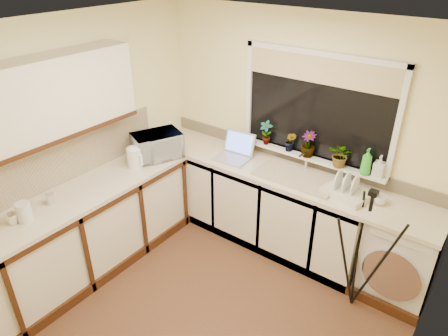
# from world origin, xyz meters

# --- Properties ---
(floor) EXTENTS (3.20, 3.20, 0.00)m
(floor) POSITION_xyz_m (0.00, 0.00, 0.00)
(floor) COLOR brown
(floor) RESTS_ON ground
(ceiling) EXTENTS (3.20, 3.20, 0.00)m
(ceiling) POSITION_xyz_m (0.00, 0.00, 2.45)
(ceiling) COLOR white
(ceiling) RESTS_ON ground
(wall_back) EXTENTS (3.20, 0.00, 3.20)m
(wall_back) POSITION_xyz_m (0.00, 1.50, 1.23)
(wall_back) COLOR #FBEEA7
(wall_back) RESTS_ON ground
(wall_front) EXTENTS (3.20, 0.00, 3.20)m
(wall_front) POSITION_xyz_m (0.00, -1.50, 1.23)
(wall_front) COLOR #FBEEA7
(wall_front) RESTS_ON ground
(wall_left) EXTENTS (0.00, 3.00, 3.00)m
(wall_left) POSITION_xyz_m (-1.60, 0.00, 1.23)
(wall_left) COLOR #FBEEA7
(wall_left) RESTS_ON ground
(wall_right) EXTENTS (0.00, 3.00, 3.00)m
(wall_right) POSITION_xyz_m (1.60, 0.00, 1.23)
(wall_right) COLOR #FBEEA7
(wall_right) RESTS_ON ground
(base_cabinet_back) EXTENTS (2.55, 0.60, 0.86)m
(base_cabinet_back) POSITION_xyz_m (-0.33, 1.20, 0.43)
(base_cabinet_back) COLOR silver
(base_cabinet_back) RESTS_ON floor
(base_cabinet_left) EXTENTS (0.54, 2.40, 0.86)m
(base_cabinet_left) POSITION_xyz_m (-1.30, -0.30, 0.43)
(base_cabinet_left) COLOR silver
(base_cabinet_left) RESTS_ON floor
(worktop_back) EXTENTS (3.20, 0.60, 0.04)m
(worktop_back) POSITION_xyz_m (0.00, 1.20, 0.88)
(worktop_back) COLOR beige
(worktop_back) RESTS_ON base_cabinet_back
(worktop_left) EXTENTS (0.60, 2.40, 0.04)m
(worktop_left) POSITION_xyz_m (-1.30, -0.30, 0.88)
(worktop_left) COLOR beige
(worktop_left) RESTS_ON base_cabinet_left
(upper_cabinet) EXTENTS (0.28, 1.90, 0.70)m
(upper_cabinet) POSITION_xyz_m (-1.44, -0.45, 1.80)
(upper_cabinet) COLOR silver
(upper_cabinet) RESTS_ON wall_left
(splashback_left) EXTENTS (0.02, 2.40, 0.45)m
(splashback_left) POSITION_xyz_m (-1.59, -0.30, 1.12)
(splashback_left) COLOR beige
(splashback_left) RESTS_ON wall_left
(splashback_back) EXTENTS (3.20, 0.02, 0.14)m
(splashback_back) POSITION_xyz_m (0.00, 1.49, 0.97)
(splashback_back) COLOR beige
(splashback_back) RESTS_ON wall_back
(window_glass) EXTENTS (1.50, 0.02, 1.00)m
(window_glass) POSITION_xyz_m (0.20, 1.49, 1.55)
(window_glass) COLOR black
(window_glass) RESTS_ON wall_back
(window_blind) EXTENTS (1.50, 0.02, 0.25)m
(window_blind) POSITION_xyz_m (0.20, 1.46, 1.92)
(window_blind) COLOR tan
(window_blind) RESTS_ON wall_back
(windowsill) EXTENTS (1.60, 0.14, 0.03)m
(windowsill) POSITION_xyz_m (0.20, 1.43, 1.04)
(windowsill) COLOR white
(windowsill) RESTS_ON wall_back
(sink) EXTENTS (0.82, 0.46, 0.03)m
(sink) POSITION_xyz_m (0.20, 1.20, 0.91)
(sink) COLOR tan
(sink) RESTS_ON worktop_back
(faucet) EXTENTS (0.03, 0.03, 0.24)m
(faucet) POSITION_xyz_m (0.20, 1.38, 1.02)
(faucet) COLOR silver
(faucet) RESTS_ON worktop_back
(washing_machine) EXTENTS (0.64, 0.62, 0.86)m
(washing_machine) POSITION_xyz_m (1.30, 1.25, 0.43)
(washing_machine) COLOR silver
(washing_machine) RESTS_ON floor
(laptop) EXTENTS (0.38, 0.38, 0.26)m
(laptop) POSITION_xyz_m (-0.56, 1.20, 0.97)
(laptop) COLOR #ABABB4
(laptop) RESTS_ON worktop_back
(kettle) EXTENTS (0.16, 0.16, 0.21)m
(kettle) POSITION_xyz_m (-1.27, 0.39, 1.00)
(kettle) COLOR white
(kettle) RESTS_ON worktop_left
(dish_rack) EXTENTS (0.46, 0.39, 0.06)m
(dish_rack) POSITION_xyz_m (0.73, 1.17, 0.93)
(dish_rack) COLOR beige
(dish_rack) RESTS_ON worktop_back
(tripod) EXTENTS (0.64, 0.64, 1.23)m
(tripod) POSITION_xyz_m (1.04, 0.84, 0.61)
(tripod) COLOR black
(tripod) RESTS_ON floor
(glass_jug) EXTENTS (0.12, 0.12, 0.18)m
(glass_jug) POSITION_xyz_m (-1.29, -0.82, 0.99)
(glass_jug) COLOR silver
(glass_jug) RESTS_ON worktop_left
(steel_jar) EXTENTS (0.07, 0.07, 0.10)m
(steel_jar) POSITION_xyz_m (-1.35, -0.54, 0.95)
(steel_jar) COLOR silver
(steel_jar) RESTS_ON worktop_left
(microwave) EXTENTS (0.52, 0.60, 0.28)m
(microwave) POSITION_xyz_m (-1.24, 0.69, 1.04)
(microwave) COLOR silver
(microwave) RESTS_ON worktop_left
(plant_a) EXTENTS (0.15, 0.11, 0.26)m
(plant_a) POSITION_xyz_m (-0.31, 1.40, 1.18)
(plant_a) COLOR #999999
(plant_a) RESTS_ON windowsill
(plant_b) EXTENTS (0.12, 0.10, 0.22)m
(plant_b) POSITION_xyz_m (-0.01, 1.41, 1.16)
(plant_b) COLOR #999999
(plant_b) RESTS_ON windowsill
(plant_c) EXTENTS (0.15, 0.15, 0.27)m
(plant_c) POSITION_xyz_m (0.19, 1.41, 1.18)
(plant_c) COLOR #999999
(plant_c) RESTS_ON windowsill
(plant_d) EXTENTS (0.23, 0.20, 0.25)m
(plant_d) POSITION_xyz_m (0.54, 1.39, 1.17)
(plant_d) COLOR #999999
(plant_d) RESTS_ON windowsill
(soap_bottle_green) EXTENTS (0.10, 0.10, 0.26)m
(soap_bottle_green) POSITION_xyz_m (0.79, 1.39, 1.18)
(soap_bottle_green) COLOR green
(soap_bottle_green) RESTS_ON windowsill
(soap_bottle_clear) EXTENTS (0.10, 0.10, 0.21)m
(soap_bottle_clear) POSITION_xyz_m (0.90, 1.42, 1.16)
(soap_bottle_clear) COLOR #999999
(soap_bottle_clear) RESTS_ON windowsill
(cup_back) EXTENTS (0.11, 0.11, 0.08)m
(cup_back) POSITION_xyz_m (1.02, 1.20, 0.94)
(cup_back) COLOR silver
(cup_back) RESTS_ON worktop_back
(cup_left) EXTENTS (0.12, 0.12, 0.10)m
(cup_left) POSITION_xyz_m (-1.33, -0.91, 0.95)
(cup_left) COLOR beige
(cup_left) RESTS_ON worktop_left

